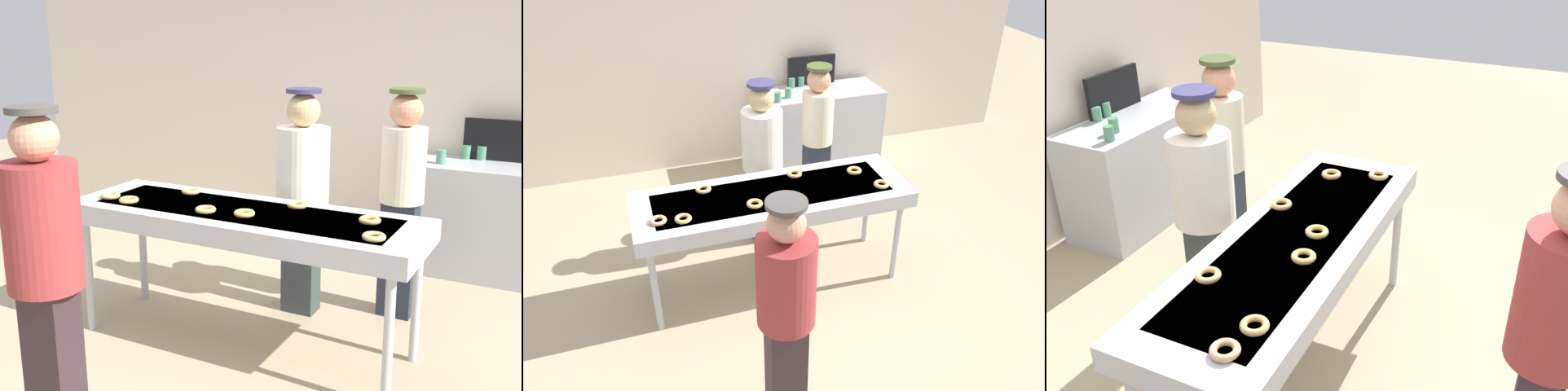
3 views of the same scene
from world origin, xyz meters
TOP-DOWN VIEW (x-y plane):
  - ground_plane at (0.00, 0.00)m, footprint 16.00×16.00m
  - back_wall at (0.00, 2.49)m, footprint 8.00×0.12m
  - fryer_conveyor at (0.00, 0.00)m, footprint 2.28×0.75m
  - glazed_donut_0 at (0.06, -0.11)m, footprint 0.16×0.16m
  - glazed_donut_1 at (0.27, 0.22)m, footprint 0.13×0.13m
  - glazed_donut_2 at (-0.19, -0.14)m, footprint 0.13×0.13m
  - glazed_donut_3 at (0.90, -0.18)m, footprint 0.18×0.18m
  - glazed_donut_4 at (-0.76, -0.18)m, footprint 0.16×0.16m
  - glazed_donut_5 at (-0.94, -0.15)m, footprint 0.14×0.14m
  - glazed_donut_6 at (0.78, 0.11)m, footprint 0.16×0.16m
  - glazed_donut_7 at (-0.53, 0.20)m, footprint 0.17×0.17m
  - worker_baker at (0.11, 0.66)m, footprint 0.37×0.37m
  - worker_assistant at (0.75, 0.92)m, footprint 0.31×0.31m
  - customer_waiting at (-0.32, -1.33)m, footprint 0.36×0.36m
  - prep_counter at (1.20, 2.04)m, footprint 1.51×0.60m
  - paper_cup_0 at (0.93, 2.25)m, footprint 0.08×0.08m
  - paper_cup_1 at (0.63, 1.85)m, footprint 0.08×0.08m
  - paper_cup_2 at (1.06, 2.27)m, footprint 0.08×0.08m
  - paper_cup_3 at (0.79, 1.94)m, footprint 0.08×0.08m
  - menu_display at (1.20, 2.29)m, footprint 0.59×0.04m

SIDE VIEW (x-z plane):
  - ground_plane at x=0.00m, z-range 0.00..0.00m
  - prep_counter at x=1.20m, z-range 0.00..0.93m
  - fryer_conveyor at x=0.00m, z-range 0.38..1.30m
  - worker_assistant at x=0.75m, z-range 0.09..1.72m
  - glazed_donut_0 at x=0.06m, z-range 0.91..0.95m
  - glazed_donut_1 at x=0.27m, z-range 0.91..0.95m
  - glazed_donut_2 at x=-0.19m, z-range 0.91..0.95m
  - glazed_donut_3 at x=0.90m, z-range 0.91..0.95m
  - glazed_donut_4 at x=-0.76m, z-range 0.91..0.95m
  - glazed_donut_5 at x=-0.94m, z-range 0.91..0.95m
  - glazed_donut_6 at x=0.78m, z-range 0.91..0.95m
  - glazed_donut_7 at x=-0.53m, z-range 0.91..0.95m
  - worker_baker at x=0.11m, z-range 0.13..1.75m
  - customer_waiting at x=-0.32m, z-range 0.13..1.81m
  - paper_cup_0 at x=0.93m, z-range 0.93..1.05m
  - paper_cup_1 at x=0.63m, z-range 0.93..1.05m
  - paper_cup_2 at x=1.06m, z-range 0.93..1.05m
  - paper_cup_3 at x=0.79m, z-range 0.93..1.05m
  - menu_display at x=1.20m, z-range 0.93..1.28m
  - back_wall at x=0.00m, z-range 0.00..3.29m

